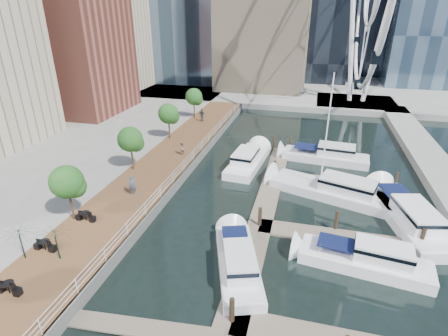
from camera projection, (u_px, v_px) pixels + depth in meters
ground at (193, 289)px, 22.29m from camera, size 520.00×520.00×0.00m
boardwalk at (159, 172)px, 37.37m from camera, size 6.00×60.00×1.00m
seawall at (185, 175)px, 36.69m from camera, size 0.25×60.00×1.00m
land_far at (296, 65)px, 112.20m from camera, size 200.00×114.00×1.00m
breakwater at (445, 181)px, 35.25m from camera, size 4.00×60.00×1.00m
pier at (355, 104)px, 64.87m from camera, size 14.00×12.00×1.00m
railing at (184, 166)px, 36.29m from camera, size 0.10×60.00×1.05m
floating_docks at (322, 217)px, 29.11m from camera, size 16.00×34.00×2.60m
midrise_condos at (22, 33)px, 48.04m from camera, size 19.00×67.00×28.00m
street_trees at (130, 139)px, 35.47m from camera, size 2.60×42.60×4.60m
cafe_tables at (28, 265)px, 22.30m from camera, size 2.50×13.70×0.74m
yacht_foreground at (363, 267)px, 24.15m from camera, size 9.75×3.81×2.15m
pedestrian_near at (133, 185)px, 31.25m from camera, size 0.83×0.72×1.91m
pedestrian_mid at (181, 148)px, 40.20m from camera, size 0.87×0.94×1.54m
pedestrian_far at (202, 115)px, 52.32m from camera, size 1.14×0.52×1.91m
moored_yachts at (326, 203)px, 32.28m from camera, size 20.00×34.12×11.50m
cafe_seating at (1, 271)px, 20.62m from camera, size 5.23×13.21×2.37m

